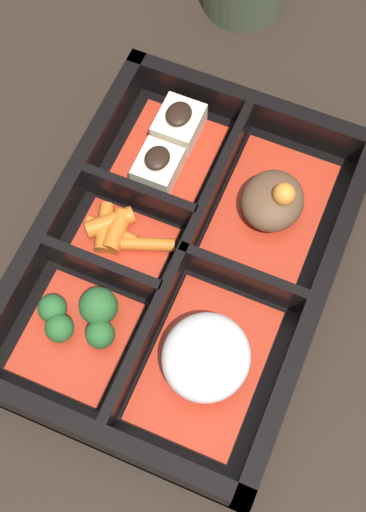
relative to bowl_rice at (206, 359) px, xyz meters
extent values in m
plane|color=black|center=(-0.07, -0.05, -0.03)|extent=(3.00, 3.00, 0.00)
cube|color=black|center=(-0.07, -0.05, -0.02)|extent=(0.33, 0.24, 0.01)
cube|color=black|center=(-0.07, -0.16, -0.01)|extent=(0.33, 0.01, 0.04)
cube|color=black|center=(-0.07, 0.06, -0.01)|extent=(0.33, 0.01, 0.04)
cube|color=black|center=(-0.23, -0.05, -0.01)|extent=(0.01, 0.24, 0.04)
cube|color=black|center=(0.08, -0.05, -0.01)|extent=(0.01, 0.24, 0.04)
cube|color=black|center=(-0.07, -0.05, -0.01)|extent=(0.30, 0.01, 0.04)
cube|color=black|center=(-0.11, -0.10, -0.01)|extent=(0.01, 0.10, 0.04)
cube|color=black|center=(-0.04, -0.10, -0.01)|extent=(0.01, 0.10, 0.04)
cube|color=black|center=(-0.07, 0.00, -0.01)|extent=(0.01, 0.11, 0.04)
cube|color=#B22D19|center=(-0.15, 0.00, -0.02)|extent=(0.13, 0.08, 0.01)
ellipsoid|color=brown|center=(-0.15, 0.00, 0.00)|extent=(0.06, 0.05, 0.03)
sphere|color=orange|center=(-0.15, 0.01, 0.02)|extent=(0.02, 0.02, 0.02)
cube|color=#B22D19|center=(0.00, 0.00, -0.02)|extent=(0.13, 0.08, 0.01)
ellipsoid|color=silver|center=(0.00, 0.00, 0.00)|extent=(0.07, 0.07, 0.04)
cube|color=#B22D19|center=(-0.16, -0.10, -0.02)|extent=(0.09, 0.08, 0.01)
cube|color=beige|center=(-0.19, -0.10, 0.00)|extent=(0.04, 0.04, 0.02)
ellipsoid|color=black|center=(-0.19, -0.10, 0.01)|extent=(0.03, 0.02, 0.01)
cube|color=beige|center=(-0.14, -0.10, 0.00)|extent=(0.04, 0.03, 0.02)
ellipsoid|color=black|center=(-0.14, -0.10, 0.01)|extent=(0.02, 0.02, 0.01)
cube|color=#B22D19|center=(-0.07, -0.10, -0.02)|extent=(0.05, 0.08, 0.01)
cylinder|color=#D1661E|center=(-0.07, -0.12, -0.01)|extent=(0.04, 0.03, 0.01)
cylinder|color=#D1661E|center=(-0.07, -0.11, -0.01)|extent=(0.04, 0.02, 0.02)
cylinder|color=#D1661E|center=(-0.07, -0.08, -0.01)|extent=(0.03, 0.05, 0.01)
cylinder|color=#D1661E|center=(-0.07, -0.11, -0.01)|extent=(0.01, 0.05, 0.01)
cylinder|color=#D1661E|center=(-0.08, -0.12, -0.01)|extent=(0.04, 0.04, 0.01)
cube|color=#B22D19|center=(0.02, -0.10, -0.02)|extent=(0.09, 0.08, 0.01)
sphere|color=#265B28|center=(0.01, -0.08, 0.00)|extent=(0.02, 0.02, 0.02)
sphere|color=#265B28|center=(0.01, -0.13, 0.00)|extent=(0.02, 0.02, 0.02)
sphere|color=#265B28|center=(0.02, -0.11, 0.00)|extent=(0.02, 0.02, 0.02)
sphere|color=#265B28|center=(-0.01, -0.09, 0.00)|extent=(0.03, 0.03, 0.03)
camera|label=1|loc=(0.14, 0.04, 0.52)|focal=50.00mm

